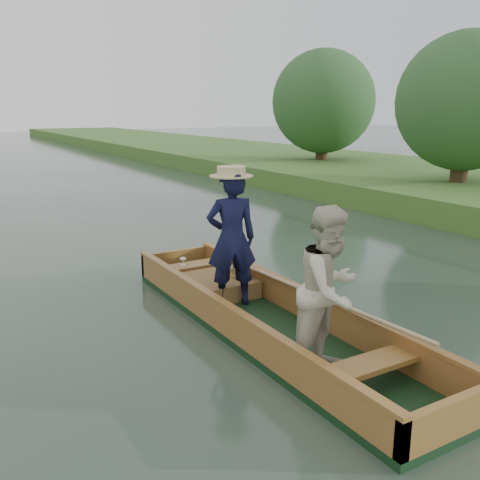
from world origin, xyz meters
TOP-DOWN VIEW (x-y plane):
  - ground at (0.00, 0.00)m, footprint 120.00×120.00m
  - trees_far at (-0.14, 9.00)m, footprint 23.21×11.58m
  - punt at (-0.03, -0.10)m, footprint 1.12×5.00m

SIDE VIEW (x-z plane):
  - ground at x=0.00m, z-range 0.00..0.00m
  - punt at x=-0.03m, z-range -0.33..1.45m
  - trees_far at x=-0.14m, z-range 0.24..4.83m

